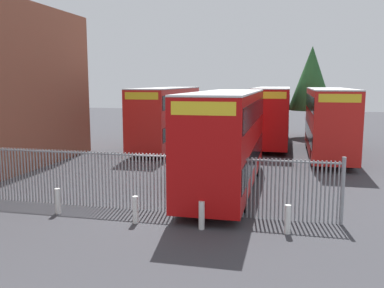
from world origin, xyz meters
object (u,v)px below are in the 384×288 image
bollard_center_front (135,210)px  bollard_near_left (58,201)px  double_decker_bus_behind_fence_right (167,115)px  double_decker_bus_near_gate (227,136)px  double_decker_bus_behind_fence_left (329,119)px  bollard_far_right (288,219)px  double_decker_bus_far_back (272,114)px  bollard_near_right (202,215)px

bollard_center_front → bollard_near_left: bearing=173.9°
double_decker_bus_behind_fence_right → double_decker_bus_near_gate: bearing=-61.1°
double_decker_bus_behind_fence_left → bollard_far_right: (-2.48, -15.06, -1.95)m
bollard_near_left → double_decker_bus_far_back: bearing=69.8°
double_decker_bus_behind_fence_right → bollard_center_front: 16.79m
double_decker_bus_far_back → bollard_far_right: double_decker_bus_far_back is taller
double_decker_bus_near_gate → bollard_center_front: (-2.38, -5.36, -1.95)m
double_decker_bus_near_gate → double_decker_bus_far_back: (1.44, 14.03, 0.00)m
double_decker_bus_behind_fence_left → bollard_near_right: size_ratio=11.38×
bollard_far_right → bollard_center_front: bearing=-178.5°
double_decker_bus_near_gate → double_decker_bus_behind_fence_right: size_ratio=1.00×
double_decker_bus_behind_fence_right → double_decker_bus_far_back: bearing=22.6°
bollard_near_left → bollard_near_right: size_ratio=1.00×
double_decker_bus_near_gate → bollard_near_left: (-5.55, -5.02, -1.95)m
double_decker_bus_behind_fence_left → bollard_center_front: 17.11m
double_decker_bus_behind_fence_right → bollard_near_left: double_decker_bus_behind_fence_right is taller
bollard_center_front → double_decker_bus_behind_fence_left: bearing=63.4°
double_decker_bus_behind_fence_left → bollard_near_right: (-5.26, -15.28, -1.95)m
double_decker_bus_near_gate → bollard_near_left: 7.73m
bollard_near_left → bollard_center_front: bearing=-6.1°
double_decker_bus_behind_fence_left → bollard_near_left: (-10.78, -14.86, -1.95)m
bollard_center_front → bollard_far_right: (5.13, 0.13, 0.00)m
bollard_near_left → double_decker_bus_behind_fence_right: bearing=91.7°
double_decker_bus_behind_fence_right → bollard_center_front: double_decker_bus_behind_fence_right is taller
bollard_near_right → bollard_center_front: bearing=177.9°
double_decker_bus_behind_fence_right → double_decker_bus_far_back: same height
double_decker_bus_near_gate → double_decker_bus_behind_fence_left: bearing=62.0°
double_decker_bus_near_gate → bollard_near_left: double_decker_bus_near_gate is taller
double_decker_bus_behind_fence_right → bollard_far_right: double_decker_bus_behind_fence_right is taller
bollard_near_right → bollard_far_right: (2.77, 0.22, 0.00)m
double_decker_bus_behind_fence_left → bollard_center_front: size_ratio=11.38×
bollard_near_right → bollard_near_left: bearing=175.6°
double_decker_bus_far_back → bollard_center_front: (-3.82, -19.38, -1.95)m
bollard_center_front → bollard_far_right: 5.13m
double_decker_bus_near_gate → bollard_near_right: double_decker_bus_near_gate is taller
double_decker_bus_far_back → bollard_center_front: bearing=-101.1°
bollard_far_right → double_decker_bus_far_back: bearing=93.9°
double_decker_bus_behind_fence_right → bollard_near_right: 17.53m
double_decker_bus_behind_fence_right → bollard_near_left: size_ratio=11.38×
bollard_far_right → bollard_near_left: bearing=178.6°
double_decker_bus_behind_fence_right → bollard_far_right: bearing=-61.4°
double_decker_bus_near_gate → bollard_center_front: 6.17m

